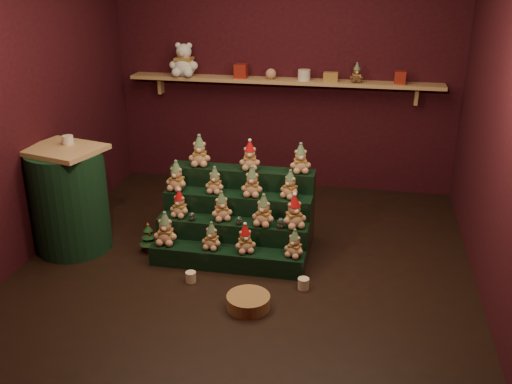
% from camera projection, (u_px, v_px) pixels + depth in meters
% --- Properties ---
extents(ground, '(4.00, 4.00, 0.00)m').
position_uv_depth(ground, '(249.00, 258.00, 5.30)').
color(ground, black).
rests_on(ground, ground).
extents(back_wall, '(4.00, 0.10, 2.80)m').
position_uv_depth(back_wall, '(285.00, 69.00, 6.64)').
color(back_wall, black).
rests_on(back_wall, ground).
extents(front_wall, '(4.00, 0.10, 2.80)m').
position_uv_depth(front_wall, '(165.00, 206.00, 2.91)').
color(front_wall, black).
rests_on(front_wall, ground).
extents(left_wall, '(0.10, 4.00, 2.80)m').
position_uv_depth(left_wall, '(27.00, 100.00, 5.15)').
color(left_wall, black).
rests_on(left_wall, ground).
extents(right_wall, '(0.10, 4.00, 2.80)m').
position_uv_depth(right_wall, '(508.00, 124.00, 4.40)').
color(right_wall, black).
rests_on(right_wall, ground).
extents(back_shelf, '(3.60, 0.26, 0.24)m').
position_uv_depth(back_shelf, '(283.00, 81.00, 6.52)').
color(back_shelf, tan).
rests_on(back_shelf, ground).
extents(riser_tier_front, '(1.40, 0.22, 0.18)m').
position_uv_depth(riser_tier_front, '(227.00, 259.00, 5.11)').
color(riser_tier_front, black).
rests_on(riser_tier_front, ground).
extents(riser_tier_midfront, '(1.40, 0.22, 0.36)m').
position_uv_depth(riser_tier_midfront, '(233.00, 239.00, 5.28)').
color(riser_tier_midfront, black).
rests_on(riser_tier_midfront, ground).
extents(riser_tier_midback, '(1.40, 0.22, 0.54)m').
position_uv_depth(riser_tier_midback, '(238.00, 220.00, 5.44)').
color(riser_tier_midback, black).
rests_on(riser_tier_midback, ground).
extents(riser_tier_back, '(1.40, 0.22, 0.72)m').
position_uv_depth(riser_tier_back, '(243.00, 203.00, 5.61)').
color(riser_tier_back, black).
rests_on(riser_tier_back, ground).
extents(teddy_0, '(0.23, 0.21, 0.30)m').
position_uv_depth(teddy_0, '(165.00, 228.00, 5.13)').
color(teddy_0, tan).
rests_on(teddy_0, riser_tier_front).
extents(teddy_1, '(0.20, 0.18, 0.25)m').
position_uv_depth(teddy_1, '(212.00, 236.00, 5.05)').
color(teddy_1, tan).
rests_on(teddy_1, riser_tier_front).
extents(teddy_2, '(0.24, 0.23, 0.26)m').
position_uv_depth(teddy_2, '(245.00, 238.00, 5.00)').
color(teddy_2, tan).
rests_on(teddy_2, riser_tier_front).
extents(teddy_3, '(0.22, 0.21, 0.25)m').
position_uv_depth(teddy_3, '(295.00, 243.00, 4.92)').
color(teddy_3, tan).
rests_on(teddy_3, riser_tier_front).
extents(teddy_4, '(0.21, 0.19, 0.25)m').
position_uv_depth(teddy_4, '(180.00, 204.00, 5.26)').
color(teddy_4, tan).
rests_on(teddy_4, riser_tier_midfront).
extents(teddy_5, '(0.25, 0.24, 0.27)m').
position_uv_depth(teddy_5, '(222.00, 206.00, 5.19)').
color(teddy_5, tan).
rests_on(teddy_5, riser_tier_midfront).
extents(teddy_6, '(0.24, 0.22, 0.29)m').
position_uv_depth(teddy_6, '(264.00, 210.00, 5.08)').
color(teddy_6, tan).
rests_on(teddy_6, riser_tier_midfront).
extents(teddy_7, '(0.28, 0.27, 0.30)m').
position_uv_depth(teddy_7, '(294.00, 211.00, 5.04)').
color(teddy_7, tan).
rests_on(teddy_7, riser_tier_midfront).
extents(teddy_8, '(0.23, 0.21, 0.28)m').
position_uv_depth(teddy_8, '(176.00, 176.00, 5.39)').
color(teddy_8, tan).
rests_on(teddy_8, riser_tier_midback).
extents(teddy_9, '(0.19, 0.17, 0.25)m').
position_uv_depth(teddy_9, '(215.00, 180.00, 5.33)').
color(teddy_9, tan).
rests_on(teddy_9, riser_tier_midback).
extents(teddy_10, '(0.20, 0.18, 0.28)m').
position_uv_depth(teddy_10, '(252.00, 182.00, 5.25)').
color(teddy_10, tan).
rests_on(teddy_10, riser_tier_midback).
extents(teddy_11, '(0.24, 0.23, 0.26)m').
position_uv_depth(teddy_11, '(290.00, 184.00, 5.22)').
color(teddy_11, tan).
rests_on(teddy_11, riser_tier_midback).
extents(teddy_12, '(0.24, 0.22, 0.30)m').
position_uv_depth(teddy_12, '(200.00, 151.00, 5.50)').
color(teddy_12, tan).
rests_on(teddy_12, riser_tier_back).
extents(teddy_13, '(0.22, 0.20, 0.28)m').
position_uv_depth(teddy_13, '(250.00, 155.00, 5.40)').
color(teddy_13, tan).
rests_on(teddy_13, riser_tier_back).
extents(teddy_14, '(0.24, 0.22, 0.28)m').
position_uv_depth(teddy_14, '(300.00, 158.00, 5.32)').
color(teddy_14, tan).
rests_on(teddy_14, riser_tier_back).
extents(snow_globe_a, '(0.06, 0.06, 0.08)m').
position_uv_depth(snow_globe_a, '(192.00, 216.00, 5.20)').
color(snow_globe_a, black).
rests_on(snow_globe_a, riser_tier_midfront).
extents(snow_globe_b, '(0.06, 0.06, 0.08)m').
position_uv_depth(snow_globe_b, '(239.00, 221.00, 5.12)').
color(snow_globe_b, black).
rests_on(snow_globe_b, riser_tier_midfront).
extents(snow_globe_c, '(0.07, 0.07, 0.10)m').
position_uv_depth(snow_globe_c, '(281.00, 223.00, 5.05)').
color(snow_globe_c, black).
rests_on(snow_globe_c, riser_tier_midfront).
extents(side_table, '(0.77, 0.70, 1.01)m').
position_uv_depth(side_table, '(70.00, 199.00, 5.33)').
color(side_table, tan).
rests_on(side_table, ground).
extents(table_ornament, '(0.10, 0.10, 0.08)m').
position_uv_depth(table_ornament, '(68.00, 140.00, 5.21)').
color(table_ornament, beige).
rests_on(table_ornament, side_table).
extents(mini_christmas_tree, '(0.18, 0.18, 0.30)m').
position_uv_depth(mini_christmas_tree, '(149.00, 237.00, 5.38)').
color(mini_christmas_tree, '#402617').
rests_on(mini_christmas_tree, ground).
extents(mug_left, '(0.09, 0.09, 0.09)m').
position_uv_depth(mug_left, '(191.00, 277.00, 4.90)').
color(mug_left, beige).
rests_on(mug_left, ground).
extents(mug_right, '(0.10, 0.10, 0.10)m').
position_uv_depth(mug_right, '(303.00, 284.00, 4.79)').
color(mug_right, beige).
rests_on(mug_right, ground).
extents(wicker_basket, '(0.45, 0.45, 0.11)m').
position_uv_depth(wicker_basket, '(248.00, 302.00, 4.52)').
color(wicker_basket, olive).
rests_on(wicker_basket, ground).
extents(white_bear, '(0.34, 0.31, 0.48)m').
position_uv_depth(white_bear, '(184.00, 55.00, 6.60)').
color(white_bear, silver).
rests_on(white_bear, back_shelf).
extents(brown_bear, '(0.17, 0.16, 0.21)m').
position_uv_depth(brown_bear, '(357.00, 73.00, 6.29)').
color(brown_bear, '#4F321A').
rests_on(brown_bear, back_shelf).
extents(gift_tin_red_a, '(0.14, 0.14, 0.16)m').
position_uv_depth(gift_tin_red_a, '(241.00, 71.00, 6.55)').
color(gift_tin_red_a, maroon).
rests_on(gift_tin_red_a, back_shelf).
extents(gift_tin_cream, '(0.14, 0.14, 0.12)m').
position_uv_depth(gift_tin_cream, '(304.00, 75.00, 6.42)').
color(gift_tin_cream, beige).
rests_on(gift_tin_cream, back_shelf).
extents(gift_tin_red_b, '(0.12, 0.12, 0.14)m').
position_uv_depth(gift_tin_red_b, '(400.00, 78.00, 6.22)').
color(gift_tin_red_b, maroon).
rests_on(gift_tin_red_b, back_shelf).
extents(shelf_plush_ball, '(0.12, 0.12, 0.12)m').
position_uv_depth(shelf_plush_ball, '(271.00, 74.00, 6.49)').
color(shelf_plush_ball, tan).
rests_on(shelf_plush_ball, back_shelf).
extents(scarf_gift_box, '(0.16, 0.10, 0.10)m').
position_uv_depth(scarf_gift_box, '(331.00, 77.00, 6.37)').
color(scarf_gift_box, '#D0611D').
rests_on(scarf_gift_box, back_shelf).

